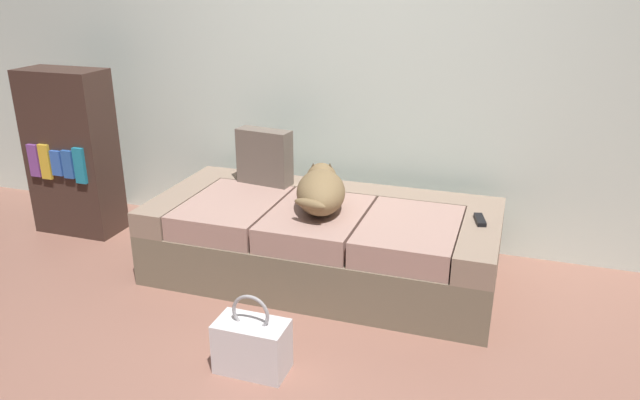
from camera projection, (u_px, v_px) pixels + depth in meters
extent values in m
plane|color=#936251|center=(248.00, 381.00, 2.64)|extent=(10.00, 10.00, 0.00)
cube|color=silver|center=(358.00, 20.00, 3.67)|extent=(6.40, 0.10, 2.80)
cube|color=#736752|center=(323.00, 252.00, 3.51)|extent=(1.95, 0.91, 0.30)
cube|color=gray|center=(187.00, 199.00, 3.69)|extent=(0.20, 0.91, 0.14)
cube|color=gray|center=(481.00, 237.00, 3.17)|extent=(0.20, 0.91, 0.14)
cube|color=gray|center=(341.00, 196.00, 3.74)|extent=(1.55, 0.20, 0.14)
cube|color=tan|center=(233.00, 212.00, 3.50)|extent=(0.50, 0.69, 0.14)
cube|color=tan|center=(317.00, 223.00, 3.34)|extent=(0.50, 0.69, 0.14)
cube|color=tan|center=(410.00, 235.00, 3.19)|extent=(0.50, 0.69, 0.14)
ellipsoid|color=olive|center=(321.00, 192.00, 3.30)|extent=(0.40, 0.53, 0.22)
sphere|color=olive|center=(322.00, 178.00, 3.51)|extent=(0.18, 0.18, 0.18)
ellipsoid|color=#4B3C27|center=(322.00, 175.00, 3.58)|extent=(0.09, 0.12, 0.06)
cone|color=#4B3C27|center=(313.00, 167.00, 3.48)|extent=(0.05, 0.05, 0.05)
cone|color=#4B3C27|center=(330.00, 167.00, 3.48)|extent=(0.05, 0.05, 0.05)
ellipsoid|color=olive|center=(310.00, 204.00, 3.10)|extent=(0.19, 0.09, 0.05)
cube|color=black|center=(480.00, 220.00, 3.18)|extent=(0.08, 0.16, 0.02)
cube|color=#6A5D52|center=(265.00, 157.00, 3.71)|extent=(0.35, 0.16, 0.34)
cube|color=silver|center=(252.00, 346.00, 2.67)|extent=(0.32, 0.18, 0.24)
torus|color=#9B9798|center=(251.00, 313.00, 2.61)|extent=(0.18, 0.02, 0.18)
cube|color=#3E2A22|center=(72.00, 153.00, 4.01)|extent=(0.56, 0.28, 1.10)
cube|color=#7F4395|center=(34.00, 161.00, 3.94)|extent=(0.08, 0.02, 0.22)
cube|color=gold|center=(45.00, 162.00, 3.91)|extent=(0.08, 0.02, 0.23)
cube|color=blue|center=(57.00, 163.00, 3.88)|extent=(0.08, 0.02, 0.16)
cube|color=#2B5BAD|center=(68.00, 164.00, 3.86)|extent=(0.08, 0.02, 0.18)
cube|color=teal|center=(80.00, 166.00, 3.83)|extent=(0.08, 0.02, 0.23)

